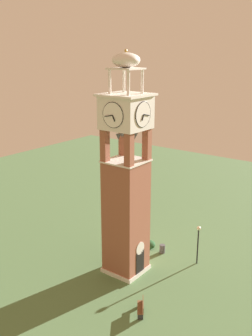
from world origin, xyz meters
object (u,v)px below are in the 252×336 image
Objects in this scene: clock_tower at (126,187)px; park_bench at (141,307)px; lamp_post at (198,238)px; trash_bin at (162,249)px.

clock_tower is 11.67× the size of park_bench.
park_bench is 0.44× the size of lamp_post.
park_bench reaches higher than trash_bin.
clock_tower is 5.09× the size of lamp_post.
lamp_post is at bearing -86.19° from trash_bin.
lamp_post is (4.68, -4.35, -5.04)m from clock_tower.
clock_tower reaches higher than lamp_post.
lamp_post reaches higher than trash_bin.
clock_tower is 8.46m from trash_bin.
lamp_post is (8.59, -0.01, 2.02)m from park_bench.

